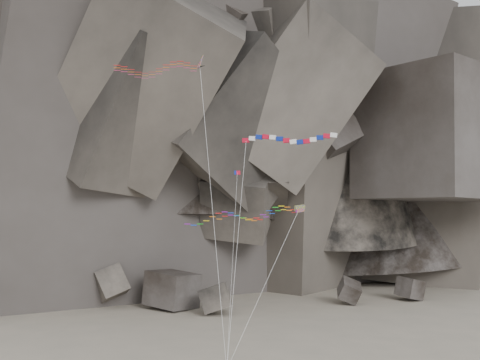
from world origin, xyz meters
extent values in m
cube|color=#47423F|center=(33.96, 35.58, 1.54)|extent=(4.80, 4.47, 3.91)
cube|color=#47423F|center=(-4.26, 34.75, 2.51)|extent=(9.05, 8.73, 5.74)
cube|color=#47423F|center=(1.45, 28.87, 1.68)|extent=(5.34, 4.33, 4.71)
cube|color=#47423F|center=(-13.51, 38.05, 2.17)|extent=(6.42, 6.79, 6.82)
cube|color=#47423F|center=(23.04, 33.78, 1.26)|extent=(4.56, 5.00, 4.37)
cylinder|color=silver|center=(-2.86, -1.34, 15.40)|extent=(1.82, 5.79, 27.68)
cube|color=red|center=(1.36, 4.75, 22.22)|extent=(0.78, 0.66, 0.44)
cube|color=white|center=(1.99, 4.46, 22.40)|extent=(0.81, 0.68, 0.49)
cube|color=navy|center=(2.62, 4.12, 22.52)|extent=(0.83, 0.68, 0.52)
cube|color=red|center=(3.25, 3.77, 22.53)|extent=(0.83, 0.68, 0.53)
cube|color=white|center=(3.88, 3.41, 22.44)|extent=(0.81, 0.68, 0.50)
cube|color=navy|center=(4.52, 3.07, 22.27)|extent=(0.79, 0.67, 0.45)
cube|color=red|center=(5.15, 2.76, 22.08)|extent=(0.80, 0.67, 0.48)
cube|color=white|center=(5.78, 2.50, 21.94)|extent=(0.82, 0.68, 0.52)
cube|color=navy|center=(6.41, 2.28, 21.90)|extent=(0.83, 0.69, 0.53)
cube|color=red|center=(7.04, 2.09, 21.97)|extent=(0.82, 0.68, 0.51)
cube|color=white|center=(7.68, 1.91, 22.13)|extent=(0.79, 0.67, 0.47)
cube|color=navy|center=(8.31, 1.72, 22.32)|extent=(0.80, 0.67, 0.47)
cube|color=red|center=(8.94, 1.50, 22.48)|extent=(0.82, 0.68, 0.51)
cube|color=white|center=(9.57, 1.23, 22.54)|extent=(0.83, 0.69, 0.53)
cylinder|color=silver|center=(-0.31, 0.18, 11.89)|extent=(3.36, 8.81, 20.67)
cube|color=#C0DB0C|center=(5.99, 0.99, 15.35)|extent=(1.15, 0.79, 0.65)
cube|color=#0CB219|center=(5.99, 0.83, 15.11)|extent=(0.96, 0.61, 0.44)
cylinder|color=silver|center=(2.01, -1.61, 8.46)|extent=(7.99, 5.24, 13.80)
cube|color=red|center=(0.29, 3.66, 18.86)|extent=(0.60, 0.13, 0.38)
cube|color=navy|center=(0.09, 3.67, 18.86)|extent=(0.22, 0.08, 0.40)
cylinder|color=silver|center=(-0.84, -0.28, 10.21)|extent=(2.28, 7.89, 17.30)
camera|label=1|loc=(-9.78, -55.58, 16.02)|focal=45.00mm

